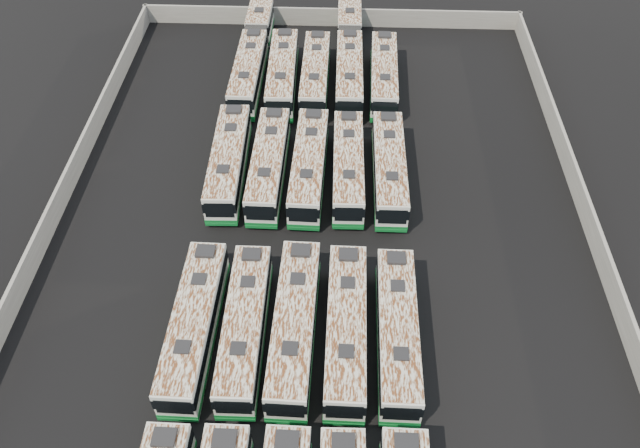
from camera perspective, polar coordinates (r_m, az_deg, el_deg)
The scene contains 17 objects.
ground at distance 50.72m, azimuth -0.14°, elevation -2.45°, with size 140.00×140.00×0.00m, color black.
perimeter_wall at distance 49.90m, azimuth -0.14°, elevation -1.62°, with size 45.20×73.20×2.20m.
bus_midfront_far_left at distance 44.93m, azimuth -11.41°, elevation -9.00°, with size 2.95×12.94×3.64m.
bus_midfront_left at distance 44.34m, azimuth -6.88°, elevation -9.28°, with size 2.73×12.62×3.55m.
bus_midfront_center at distance 44.01m, azimuth -2.34°, elevation -9.25°, with size 3.09×13.23×3.71m.
bus_midfront_right at distance 43.92m, azimuth 2.41°, elevation -9.52°, with size 2.83×12.90×3.63m.
bus_midfront_far_right at distance 44.12m, azimuth 7.08°, elevation -9.70°, with size 2.76×12.69×3.57m.
bus_midback_far_left at distance 56.32m, azimuth -8.34°, elevation 5.70°, with size 3.08×13.09×3.67m.
bus_midback_left at distance 55.64m, azimuth -4.71°, elevation 5.46°, with size 2.88×12.92×3.63m.
bus_midback_center at distance 55.32m, azimuth -1.01°, elevation 5.36°, with size 3.06×12.99×3.65m.
bus_midback_right at distance 55.36m, azimuth 2.60°, elevation 5.27°, with size 2.80×12.58×3.54m.
bus_midback_far_right at distance 55.46m, azimuth 6.35°, elevation 5.11°, with size 2.73×12.74×3.59m.
bus_back_far_left at distance 70.42m, azimuth -6.19°, elevation 15.09°, with size 2.87×19.92×3.61m.
bus_back_left at distance 67.07m, azimuth -3.45°, elevation 13.57°, with size 3.07×13.15×3.69m.
bus_back_center at distance 66.93m, azimuth -0.44°, elevation 13.52°, with size 2.75×12.67×3.57m.
bus_back_right at distance 69.94m, azimuth 2.70°, elevation 15.08°, with size 2.82×20.01×3.63m.
bus_back_far_right at distance 67.17m, azimuth 5.85°, elevation 13.40°, with size 2.99×12.72×3.57m.
Camera 1 is at (1.44, -33.29, 38.24)m, focal length 35.00 mm.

